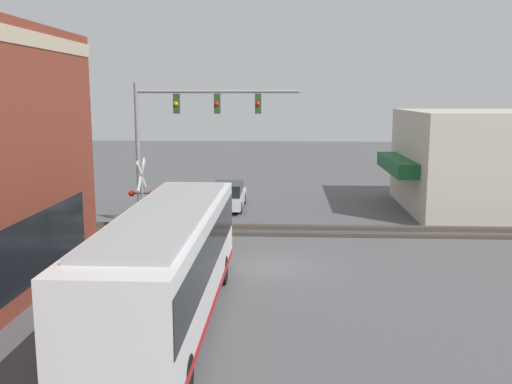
{
  "coord_description": "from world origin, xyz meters",
  "views": [
    {
      "loc": [
        -21.28,
        -0.51,
        6.58
      ],
      "look_at": [
        4.54,
        0.82,
        2.15
      ],
      "focal_mm": 40.0,
      "sensor_mm": 36.0,
      "label": 1
    }
  ],
  "objects": [
    {
      "name": "ground_plane",
      "position": [
        0.0,
        0.0,
        0.0
      ],
      "size": [
        120.0,
        120.0,
        0.0
      ],
      "primitive_type": "plane",
      "color": "#565659"
    },
    {
      "name": "shop_building",
      "position": [
        11.68,
        -12.17,
        2.84
      ],
      "size": [
        9.82,
        10.62,
        5.68
      ],
      "color": "beige",
      "rests_on": "ground"
    },
    {
      "name": "pedestrian_at_crossing",
      "position": [
        2.67,
        4.93,
        0.83
      ],
      "size": [
        0.34,
        0.34,
        1.64
      ],
      "color": "#2D3351",
      "rests_on": "ground"
    },
    {
      "name": "rail_track_near",
      "position": [
        6.0,
        0.0,
        0.03
      ],
      "size": [
        2.6,
        60.0,
        0.15
      ],
      "color": "#332D28",
      "rests_on": "ground"
    },
    {
      "name": "crossing_signal",
      "position": [
        3.06,
        5.77,
        2.3
      ],
      "size": [
        1.41,
        1.18,
        3.81
      ],
      "color": "gray",
      "rests_on": "ground"
    },
    {
      "name": "traffic_signal_gantry",
      "position": [
        4.83,
        4.09,
        5.28
      ],
      "size": [
        0.42,
        7.57,
        7.12
      ],
      "color": "gray",
      "rests_on": "ground"
    },
    {
      "name": "city_bus",
      "position": [
        -5.76,
        2.8,
        1.87
      ],
      "size": [
        11.7,
        2.59,
        3.39
      ],
      "color": "white",
      "rests_on": "ground"
    },
    {
      "name": "parked_car_white",
      "position": [
        11.25,
        2.8,
        0.72
      ],
      "size": [
        4.72,
        1.82,
        1.55
      ],
      "color": "silver",
      "rests_on": "ground"
    }
  ]
}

